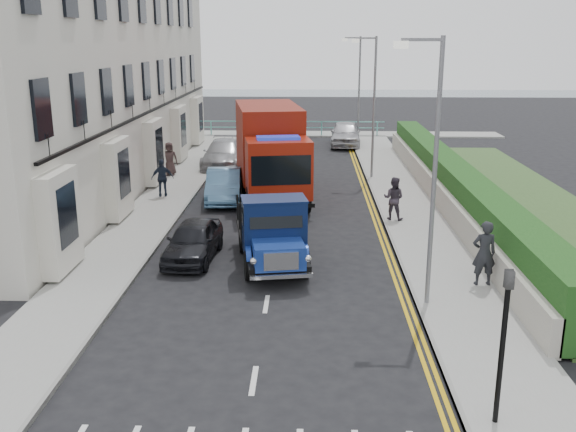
% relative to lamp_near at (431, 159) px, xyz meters
% --- Properties ---
extents(ground, '(120.00, 120.00, 0.00)m').
position_rel_lamp_near_xyz_m(ground, '(-4.18, 2.00, -4.00)').
color(ground, black).
rests_on(ground, ground).
extents(pavement_west, '(2.40, 38.00, 0.12)m').
position_rel_lamp_near_xyz_m(pavement_west, '(-9.38, 11.00, -3.94)').
color(pavement_west, gray).
rests_on(pavement_west, ground).
extents(pavement_east, '(2.60, 38.00, 0.12)m').
position_rel_lamp_near_xyz_m(pavement_east, '(1.12, 11.00, -3.94)').
color(pavement_east, gray).
rests_on(pavement_east, ground).
extents(promenade, '(30.00, 2.50, 0.12)m').
position_rel_lamp_near_xyz_m(promenade, '(-4.18, 31.00, -3.94)').
color(promenade, gray).
rests_on(promenade, ground).
extents(sea_plane, '(120.00, 120.00, 0.00)m').
position_rel_lamp_near_xyz_m(sea_plane, '(-4.18, 62.00, -4.00)').
color(sea_plane, slate).
rests_on(sea_plane, ground).
extents(terrace_west, '(6.31, 30.20, 14.25)m').
position_rel_lamp_near_xyz_m(terrace_west, '(-13.65, 15.00, 3.17)').
color(terrace_west, beige).
rests_on(terrace_west, ground).
extents(garden_east, '(1.45, 28.00, 1.75)m').
position_rel_lamp_near_xyz_m(garden_east, '(3.03, 11.00, -3.10)').
color(garden_east, '#B2AD9E').
rests_on(garden_east, ground).
extents(seafront_railing, '(13.00, 0.08, 1.11)m').
position_rel_lamp_near_xyz_m(seafront_railing, '(-4.18, 30.20, -3.42)').
color(seafront_railing, '#59B2A5').
rests_on(seafront_railing, ground).
extents(lamp_near, '(1.23, 0.18, 7.00)m').
position_rel_lamp_near_xyz_m(lamp_near, '(0.00, 0.00, 0.00)').
color(lamp_near, slate).
rests_on(lamp_near, ground).
extents(lamp_mid, '(1.23, 0.18, 7.00)m').
position_rel_lamp_near_xyz_m(lamp_mid, '(0.00, 16.00, 0.00)').
color(lamp_mid, slate).
rests_on(lamp_mid, ground).
extents(lamp_far, '(1.23, 0.18, 7.00)m').
position_rel_lamp_near_xyz_m(lamp_far, '(0.00, 26.00, 0.00)').
color(lamp_far, slate).
rests_on(lamp_far, ground).
extents(traffic_signal, '(0.16, 0.20, 3.10)m').
position_rel_lamp_near_xyz_m(traffic_signal, '(0.42, -5.50, -1.92)').
color(traffic_signal, black).
rests_on(traffic_signal, ground).
extents(bedford_lorry, '(2.64, 5.03, 2.28)m').
position_rel_lamp_near_xyz_m(bedford_lorry, '(-4.12, 2.71, -2.95)').
color(bedford_lorry, black).
rests_on(bedford_lorry, ground).
extents(red_lorry, '(3.80, 7.97, 4.01)m').
position_rel_lamp_near_xyz_m(red_lorry, '(-4.79, 12.19, -1.86)').
color(red_lorry, black).
rests_on(red_lorry, ground).
extents(parked_car_front, '(1.71, 3.75, 1.25)m').
position_rel_lamp_near_xyz_m(parked_car_front, '(-6.78, 3.60, -3.37)').
color(parked_car_front, black).
rests_on(parked_car_front, ground).
extents(parked_car_mid, '(1.82, 4.29, 1.38)m').
position_rel_lamp_near_xyz_m(parked_car_mid, '(-6.78, 11.26, -3.31)').
color(parked_car_mid, '#5486B4').
rests_on(parked_car_mid, ground).
extents(parked_car_rear, '(2.07, 5.09, 1.48)m').
position_rel_lamp_near_xyz_m(parked_car_rear, '(-7.78, 18.80, -3.26)').
color(parked_car_rear, '#9F9FA3').
rests_on(parked_car_rear, ground).
extents(seafront_car_left, '(3.48, 6.09, 1.60)m').
position_rel_lamp_near_xyz_m(seafront_car_left, '(-5.67, 29.00, -3.20)').
color(seafront_car_left, black).
rests_on(seafront_car_left, ground).
extents(seafront_car_right, '(2.13, 4.80, 1.61)m').
position_rel_lamp_near_xyz_m(seafront_car_right, '(-0.68, 26.21, -3.19)').
color(seafront_car_right, '#B4B3B8').
rests_on(seafront_car_right, ground).
extents(pedestrian_east_near, '(0.72, 0.50, 1.89)m').
position_rel_lamp_near_xyz_m(pedestrian_east_near, '(1.92, 1.35, -2.93)').
color(pedestrian_east_near, black).
rests_on(pedestrian_east_near, pavement_east).
extents(pedestrian_east_far, '(0.98, 0.88, 1.67)m').
position_rel_lamp_near_xyz_m(pedestrian_east_far, '(0.22, 8.12, -3.04)').
color(pedestrian_east_far, '#372F39').
rests_on(pedestrian_east_far, pavement_east).
extents(pedestrian_west_near, '(1.03, 0.60, 1.66)m').
position_rel_lamp_near_xyz_m(pedestrian_west_near, '(-9.52, 11.50, -3.05)').
color(pedestrian_west_near, '#1D2534').
rests_on(pedestrian_west_near, pavement_west).
extents(pedestrian_west_far, '(0.89, 0.63, 1.69)m').
position_rel_lamp_near_xyz_m(pedestrian_west_far, '(-10.18, 16.02, -3.03)').
color(pedestrian_west_far, '#362727').
rests_on(pedestrian_west_far, pavement_west).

